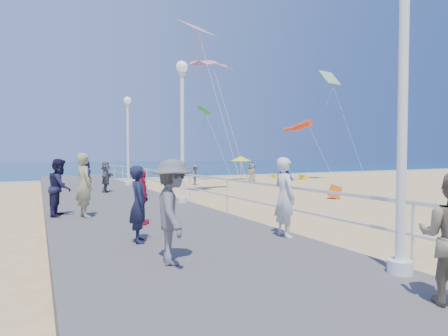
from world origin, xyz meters
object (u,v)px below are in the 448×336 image
spectator_2 (172,211)px  spectator_6 (84,185)px  lamp_post_mid (182,116)px  lamp_post_near (404,56)px  toddler_held (286,178)px  spectator_7 (60,187)px  beach_walker_b (252,169)px  beach_walker_c (252,173)px  spectator_0 (139,204)px  woman_holding_toddler (284,197)px  spectator_3 (141,197)px  spectator_4 (86,175)px  beach_umbrella (241,159)px  spectator_5 (106,177)px  beach_walker_a (196,175)px  box_kite (335,193)px  beach_chair_right (275,176)px  beach_chair_left (303,177)px  lamp_post_far (128,131)px

spectator_2 → spectator_6: (-0.77, 5.32, 0.06)m
lamp_post_mid → lamp_post_near: bearing=-90.0°
lamp_post_near → lamp_post_mid: same height
lamp_post_near → toddler_held: 3.51m
spectator_7 → beach_walker_b: 29.41m
beach_walker_c → spectator_0: bearing=-56.9°
woman_holding_toddler → spectator_0: (-2.95, 1.01, -0.08)m
lamp_post_near → spectator_3: (-2.47, 5.56, -2.55)m
spectator_0 → spectator_4: size_ratio=1.02×
spectator_2 → spectator_4: spectator_2 is taller
spectator_3 → beach_umbrella: bearing=-4.3°
beach_walker_c → beach_umbrella: bearing=143.5°
spectator_3 → spectator_5: size_ratio=0.96×
lamp_post_mid → beach_walker_a: (5.42, 11.27, -2.89)m
spectator_2 → beach_walker_c: spectator_2 is taller
spectator_4 → beach_walker_a: spectator_4 is taller
spectator_6 → box_kite: size_ratio=3.09×
woman_holding_toddler → spectator_0: size_ratio=1.11×
box_kite → beach_chair_right: box_kite is taller
spectator_5 → beach_walker_c: spectator_5 is taller
spectator_5 → beach_chair_left: 19.71m
lamp_post_mid → spectator_5: (-1.92, 5.26, -2.52)m
beach_chair_right → beach_walker_c: bearing=-144.2°
lamp_post_far → toddler_held: 15.24m
spectator_0 → beach_walker_c: bearing=-30.2°
lamp_post_near → beach_walker_c: lamp_post_near is taller
spectator_0 → beach_walker_c: (13.17, 16.30, -0.41)m
toddler_held → woman_holding_toddler: bearing=141.5°
box_kite → beach_walker_b: bearing=21.6°
spectator_6 → beach_umbrella: (15.09, 16.48, 0.58)m
spectator_2 → spectator_7: 6.10m
beach_chair_right → spectator_2: bearing=-129.9°
spectator_3 → beach_walker_a: spectator_3 is taller
spectator_3 → beach_chair_right: (17.62, 18.10, -0.91)m
beach_umbrella → beach_chair_right: beach_umbrella is taller
beach_walker_a → lamp_post_near: bearing=-149.2°
lamp_post_mid → spectator_5: size_ratio=3.60×
beach_walker_a → beach_chair_right: beach_walker_a is taller
beach_walker_a → beach_umbrella: size_ratio=0.72×
beach_walker_a → beach_walker_b: bearing=-4.1°
woman_holding_toddler → beach_walker_b: 31.04m
toddler_held → spectator_2: spectator_2 is taller
beach_chair_right → beach_walker_b: bearing=80.4°
spectator_6 → beach_walker_a: bearing=-49.7°
beach_walker_c → beach_chair_right: size_ratio=2.83×
spectator_3 → beach_walker_b: spectator_3 is taller
spectator_5 → spectator_6: (-1.72, -6.86, 0.19)m
beach_walker_b → beach_chair_right: (-0.94, -5.59, -0.54)m
lamp_post_near → woman_holding_toddler: (-0.05, 2.74, -2.39)m
beach_walker_a → lamp_post_far: bearing=158.5°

